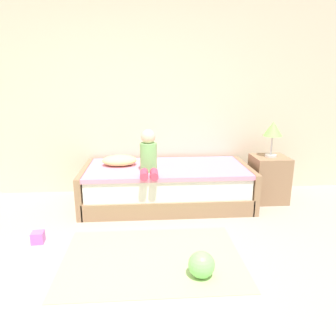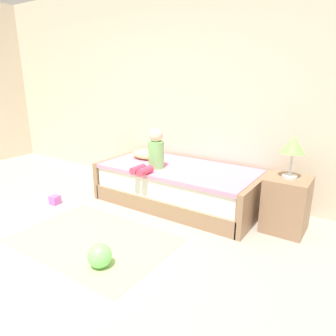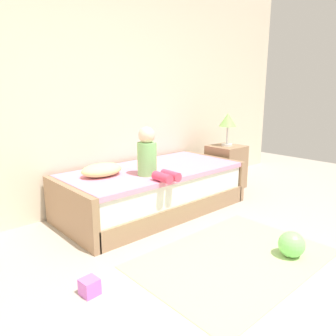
{
  "view_description": "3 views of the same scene",
  "coord_description": "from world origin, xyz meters",
  "px_view_note": "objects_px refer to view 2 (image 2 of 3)",
  "views": [
    {
      "loc": [
        0.25,
        -1.78,
        1.54
      ],
      "look_at": [
        0.51,
        1.75,
        0.55
      ],
      "focal_mm": 33.28,
      "sensor_mm": 36.0,
      "label": 1
    },
    {
      "loc": [
        2.51,
        -1.25,
        1.64
      ],
      "look_at": [
        0.51,
        1.75,
        0.55
      ],
      "focal_mm": 33.22,
      "sensor_mm": 36.0,
      "label": 2
    },
    {
      "loc": [
        -1.74,
        -0.74,
        1.37
      ],
      "look_at": [
        0.51,
        1.75,
        0.55
      ],
      "focal_mm": 34.68,
      "sensor_mm": 36.0,
      "label": 3
    }
  ],
  "objects_px": {
    "table_lamp": "(293,147)",
    "toy_block": "(55,200)",
    "pillow": "(147,154)",
    "toy_ball": "(100,256)",
    "child_figure": "(154,153)",
    "bed": "(179,186)",
    "nightstand": "(286,204)"
  },
  "relations": [
    {
      "from": "pillow",
      "to": "toy_ball",
      "type": "bearing_deg",
      "value": -65.6
    },
    {
      "from": "bed",
      "to": "pillow",
      "type": "distance_m",
      "value": 0.68
    },
    {
      "from": "table_lamp",
      "to": "toy_block",
      "type": "relative_size",
      "value": 3.9
    },
    {
      "from": "table_lamp",
      "to": "toy_block",
      "type": "height_order",
      "value": "table_lamp"
    },
    {
      "from": "toy_block",
      "to": "pillow",
      "type": "bearing_deg",
      "value": 54.29
    },
    {
      "from": "child_figure",
      "to": "pillow",
      "type": "bearing_deg",
      "value": 138.29
    },
    {
      "from": "nightstand",
      "to": "toy_ball",
      "type": "relative_size",
      "value": 2.74
    },
    {
      "from": "child_figure",
      "to": "toy_ball",
      "type": "relative_size",
      "value": 2.33
    },
    {
      "from": "child_figure",
      "to": "toy_ball",
      "type": "xyz_separation_m",
      "value": [
        0.4,
        -1.37,
        -0.6
      ]
    },
    {
      "from": "nightstand",
      "to": "child_figure",
      "type": "xyz_separation_m",
      "value": [
        -1.58,
        -0.25,
        0.4
      ]
    },
    {
      "from": "bed",
      "to": "toy_block",
      "type": "bearing_deg",
      "value": -145.15
    },
    {
      "from": "pillow",
      "to": "toy_ball",
      "type": "height_order",
      "value": "pillow"
    },
    {
      "from": "toy_block",
      "to": "nightstand",
      "type": "bearing_deg",
      "value": 19.52
    },
    {
      "from": "bed",
      "to": "toy_ball",
      "type": "relative_size",
      "value": 9.63
    },
    {
      "from": "bed",
      "to": "nightstand",
      "type": "xyz_separation_m",
      "value": [
        1.35,
        0.02,
        0.05
      ]
    },
    {
      "from": "pillow",
      "to": "toy_ball",
      "type": "distance_m",
      "value": 1.92
    },
    {
      "from": "table_lamp",
      "to": "toy_ball",
      "type": "xyz_separation_m",
      "value": [
        -1.18,
        -1.62,
        -0.83
      ]
    },
    {
      "from": "nightstand",
      "to": "pillow",
      "type": "bearing_deg",
      "value": 177.71
    },
    {
      "from": "table_lamp",
      "to": "toy_block",
      "type": "bearing_deg",
      "value": -160.48
    },
    {
      "from": "table_lamp",
      "to": "child_figure",
      "type": "distance_m",
      "value": 1.61
    },
    {
      "from": "bed",
      "to": "toy_ball",
      "type": "distance_m",
      "value": 1.61
    },
    {
      "from": "pillow",
      "to": "table_lamp",
      "type": "bearing_deg",
      "value": -2.29
    },
    {
      "from": "table_lamp",
      "to": "toy_ball",
      "type": "distance_m",
      "value": 2.16
    },
    {
      "from": "child_figure",
      "to": "toy_block",
      "type": "relative_size",
      "value": 4.42
    },
    {
      "from": "nightstand",
      "to": "toy_block",
      "type": "xyz_separation_m",
      "value": [
        -2.69,
        -0.95,
        -0.24
      ]
    },
    {
      "from": "nightstand",
      "to": "child_figure",
      "type": "distance_m",
      "value": 1.65
    },
    {
      "from": "bed",
      "to": "toy_ball",
      "type": "height_order",
      "value": "bed"
    },
    {
      "from": "nightstand",
      "to": "toy_ball",
      "type": "height_order",
      "value": "nightstand"
    },
    {
      "from": "pillow",
      "to": "toy_block",
      "type": "xyz_separation_m",
      "value": [
        -0.74,
        -1.03,
        -0.51
      ]
    },
    {
      "from": "bed",
      "to": "nightstand",
      "type": "bearing_deg",
      "value": 0.94
    },
    {
      "from": "toy_ball",
      "to": "toy_block",
      "type": "height_order",
      "value": "toy_ball"
    },
    {
      "from": "bed",
      "to": "table_lamp",
      "type": "height_order",
      "value": "table_lamp"
    }
  ]
}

